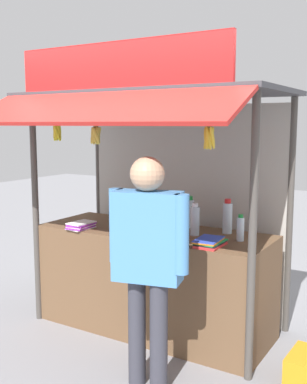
{
  "coord_description": "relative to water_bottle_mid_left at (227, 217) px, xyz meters",
  "views": [
    {
      "loc": [
        2.17,
        -3.56,
        1.88
      ],
      "look_at": [
        0.0,
        0.0,
        1.28
      ],
      "focal_mm": 44.06,
      "sensor_mm": 36.0,
      "label": 1
    }
  ],
  "objects": [
    {
      "name": "water_bottle_center",
      "position": [
        -1.14,
        -0.09,
        -0.04
      ],
      "size": [
        0.06,
        0.06,
        0.22
      ],
      "color": "silver",
      "rests_on": "stall_counter"
    },
    {
      "name": "magazine_stack_far_right",
      "position": [
        -1.22,
        -0.53,
        -0.11
      ],
      "size": [
        0.19,
        0.27,
        0.06
      ],
      "color": "white",
      "rests_on": "stall_counter"
    },
    {
      "name": "vendor_person",
      "position": [
        -0.13,
        -1.11,
        -0.07
      ],
      "size": [
        0.63,
        0.31,
        1.67
      ],
      "rotation": [
        0.0,
        0.0,
        0.24
      ],
      "color": "#383842",
      "rests_on": "ground"
    },
    {
      "name": "magazine_stack_right",
      "position": [
        -0.37,
        -0.53,
        -0.13
      ],
      "size": [
        0.19,
        0.3,
        0.03
      ],
      "color": "orange",
      "rests_on": "stall_counter"
    },
    {
      "name": "water_bottle_front_left",
      "position": [
        -0.21,
        -0.22,
        -0.01
      ],
      "size": [
        0.08,
        0.08,
        0.28
      ],
      "color": "silver",
      "rests_on": "stall_counter"
    },
    {
      "name": "magazine_stack_back_right",
      "position": [
        0.05,
        -0.48,
        -0.11
      ],
      "size": [
        0.22,
        0.3,
        0.06
      ],
      "color": "red",
      "rests_on": "stall_counter"
    },
    {
      "name": "stall_structure",
      "position": [
        -0.61,
        -0.1,
        0.47
      ],
      "size": [
        2.33,
        1.71,
        2.51
      ],
      "color": "#4C4742",
      "rests_on": "ground"
    },
    {
      "name": "ground_plane",
      "position": [
        -0.61,
        -0.24,
        -1.07
      ],
      "size": [
        20.0,
        20.0,
        0.0
      ],
      "primitive_type": "plane",
      "color": "gray"
    },
    {
      "name": "banana_bunch_leftmost",
      "position": [
        0.15,
        -0.74,
        0.72
      ],
      "size": [
        0.09,
        0.09,
        0.32
      ],
      "color": "#332D23"
    },
    {
      "name": "water_bottle_front_right",
      "position": [
        0.2,
        -0.2,
        -0.04
      ],
      "size": [
        0.06,
        0.06,
        0.22
      ],
      "color": "silver",
      "rests_on": "stall_counter"
    },
    {
      "name": "stall_counter",
      "position": [
        -0.61,
        -0.24,
        -0.61
      ],
      "size": [
        2.13,
        0.79,
        0.93
      ],
      "primitive_type": "cube",
      "color": "brown",
      "rests_on": "ground"
    },
    {
      "name": "banana_bunch_rightmost",
      "position": [
        -0.87,
        -0.74,
        0.72
      ],
      "size": [
        0.1,
        0.1,
        0.31
      ],
      "color": "#332D23"
    },
    {
      "name": "water_bottle_mid_left",
      "position": [
        0.0,
        0.0,
        0.0
      ],
      "size": [
        0.09,
        0.09,
        0.3
      ],
      "color": "silver",
      "rests_on": "stall_counter"
    },
    {
      "name": "banana_bunch_inner_left",
      "position": [
        -1.29,
        -0.74,
        0.74
      ],
      "size": [
        0.09,
        0.09,
        0.29
      ],
      "color": "#332D23"
    },
    {
      "name": "water_bottle_mid_right",
      "position": [
        -0.39,
        0.04,
        -0.01
      ],
      "size": [
        0.08,
        0.08,
        0.29
      ],
      "color": "silver",
      "rests_on": "stall_counter"
    }
  ]
}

